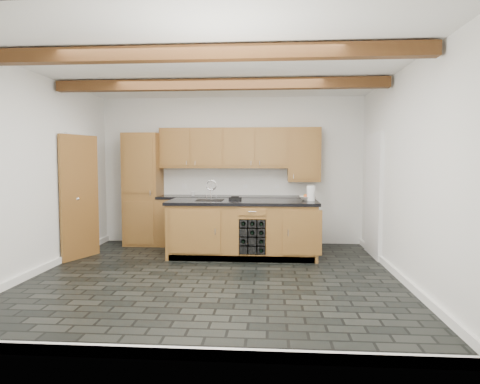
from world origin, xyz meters
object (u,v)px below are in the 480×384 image
object	(u,v)px
island	(243,228)
fruit_bowl	(308,198)
kitchen_scale	(235,198)
paper_towel	(311,193)

from	to	relation	value
island	fruit_bowl	world-z (taller)	fruit_bowl
kitchen_scale	paper_towel	xyz separation A→B (m)	(1.26, -0.06, 0.09)
fruit_bowl	paper_towel	size ratio (longest dim) A/B	1.11
island	kitchen_scale	distance (m)	0.53
kitchen_scale	paper_towel	world-z (taller)	paper_towel
island	fruit_bowl	xyz separation A→B (m)	(1.07, 0.13, 0.50)
fruit_bowl	island	bearing A→B (deg)	-172.96
island	paper_towel	world-z (taller)	paper_towel
fruit_bowl	paper_towel	world-z (taller)	paper_towel
island	fruit_bowl	bearing A→B (deg)	7.04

